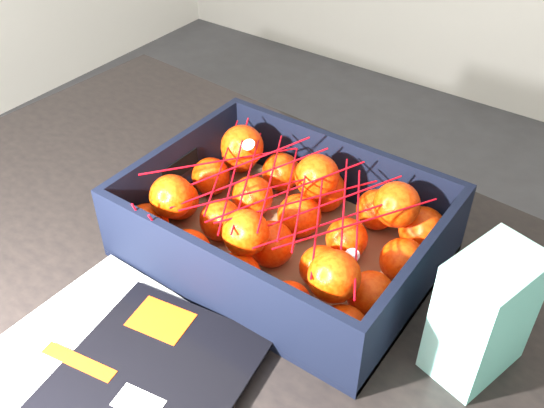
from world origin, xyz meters
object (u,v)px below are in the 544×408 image
Objects in this scene: table at (214,308)px; produce_crate at (284,234)px; retail_carton at (483,315)px; magazine_stack at (111,375)px.

produce_crate is at bearing 46.64° from table.
table is 0.42m from retail_carton.
magazine_stack is 0.79× the size of produce_crate.
magazine_stack is 0.31m from produce_crate.
magazine_stack reaches higher than table.
produce_crate is at bearing 82.43° from magazine_stack.
magazine_stack is at bearing -81.09° from table.
retail_carton is at bearing -5.21° from produce_crate.
produce_crate is (0.07, 0.08, 0.13)m from table.
table is 3.80× the size of magazine_stack.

